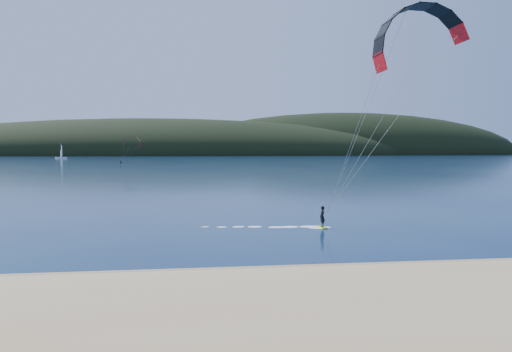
{
  "coord_description": "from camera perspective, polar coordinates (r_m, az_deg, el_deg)",
  "views": [
    {
      "loc": [
        -1.09,
        -20.98,
        6.64
      ],
      "look_at": [
        3.01,
        10.0,
        5.0
      ],
      "focal_mm": 33.72,
      "sensor_mm": 36.0,
      "label": 1
    }
  ],
  "objects": [
    {
      "name": "kitesurfer_far",
      "position": [
        229.38,
        -14.52,
        3.59
      ],
      "size": [
        10.56,
        7.29,
        12.14
      ],
      "color": "#9ACB17",
      "rests_on": "ground"
    },
    {
      "name": "sailboat",
      "position": [
        435.29,
        -22.09,
        2.03
      ],
      "size": [
        9.41,
        6.33,
        13.16
      ],
      "color": "white",
      "rests_on": "ground"
    },
    {
      "name": "wet_sand",
      "position": [
        26.34,
        -5.02,
        -11.49
      ],
      "size": [
        220.0,
        2.5,
        0.1
      ],
      "color": "olive",
      "rests_on": "ground"
    },
    {
      "name": "kitesurfer_near",
      "position": [
        41.65,
        18.36,
        13.09
      ],
      "size": [
        21.87,
        6.34,
        17.75
      ],
      "color": "#9ACB17",
      "rests_on": "ground"
    },
    {
      "name": "ground",
      "position": [
        22.04,
        -4.49,
        -14.54
      ],
      "size": [
        1800.0,
        1800.0,
        0.0
      ],
      "primitive_type": "plane",
      "color": "#08163E",
      "rests_on": "ground"
    },
    {
      "name": "headland",
      "position": [
        766.3,
        -7.41,
        2.48
      ],
      "size": [
        1200.0,
        310.0,
        140.0
      ],
      "color": "black",
      "rests_on": "ground"
    }
  ]
}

